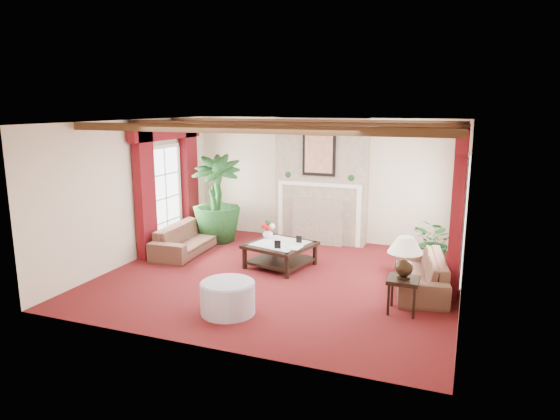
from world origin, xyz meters
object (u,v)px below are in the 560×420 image
at_px(ottoman, 228,298).
at_px(sofa_left, 188,234).
at_px(coffee_table, 280,255).
at_px(side_table, 403,295).
at_px(sofa_right, 420,267).
at_px(potted_palm, 217,217).

bearing_deg(ottoman, sofa_left, 131.14).
bearing_deg(coffee_table, ottoman, -74.63).
distance_m(coffee_table, side_table, 2.76).
relative_size(sofa_left, sofa_right, 0.99).
height_order(sofa_left, potted_palm, potted_palm).
distance_m(potted_palm, ottoman, 3.99).
relative_size(potted_palm, coffee_table, 1.99).
xyz_separation_m(sofa_right, ottoman, (-2.50, -2.01, -0.15)).
xyz_separation_m(coffee_table, side_table, (2.42, -1.33, 0.04)).
height_order(sofa_left, coffee_table, sofa_left).
xyz_separation_m(sofa_right, side_table, (-0.14, -1.08, -0.12)).
relative_size(coffee_table, ottoman, 1.37).
height_order(coffee_table, ottoman, ottoman).
distance_m(potted_palm, coffee_table, 2.30).
height_order(potted_palm, ottoman, potted_palm).
bearing_deg(ottoman, side_table, 21.48).
bearing_deg(side_table, sofa_left, 161.11).
bearing_deg(coffee_table, sofa_left, -171.84).
relative_size(sofa_left, coffee_table, 1.81).
bearing_deg(side_table, coffee_table, 151.11).
bearing_deg(coffee_table, side_table, -14.84).
bearing_deg(coffee_table, potted_palm, 163.01).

